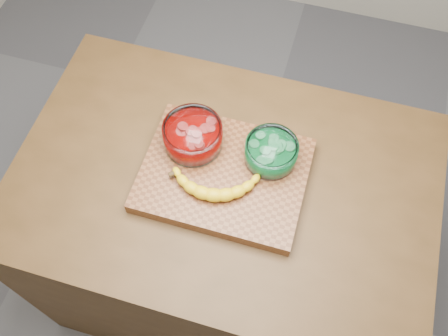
# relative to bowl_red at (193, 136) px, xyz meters

# --- Properties ---
(ground) EXTENTS (3.50, 3.50, 0.00)m
(ground) POSITION_rel_bowl_red_xyz_m (0.11, -0.06, -0.98)
(ground) COLOR #5C5C61
(ground) RESTS_ON ground
(counter) EXTENTS (1.20, 0.80, 0.90)m
(counter) POSITION_rel_bowl_red_xyz_m (0.11, -0.06, -0.53)
(counter) COLOR #462D15
(counter) RESTS_ON ground
(cutting_board) EXTENTS (0.45, 0.35, 0.04)m
(cutting_board) POSITION_rel_bowl_red_xyz_m (0.11, -0.06, -0.06)
(cutting_board) COLOR brown
(cutting_board) RESTS_ON counter
(bowl_red) EXTENTS (0.17, 0.17, 0.08)m
(bowl_red) POSITION_rel_bowl_red_xyz_m (0.00, 0.00, 0.00)
(bowl_red) COLOR white
(bowl_red) RESTS_ON cutting_board
(bowl_green) EXTENTS (0.15, 0.15, 0.07)m
(bowl_green) POSITION_rel_bowl_red_xyz_m (0.22, 0.01, -0.00)
(bowl_green) COLOR white
(bowl_green) RESTS_ON cutting_board
(banana) EXTENTS (0.27, 0.14, 0.04)m
(banana) POSITION_rel_bowl_red_xyz_m (0.09, -0.11, -0.02)
(banana) COLOR gold
(banana) RESTS_ON cutting_board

